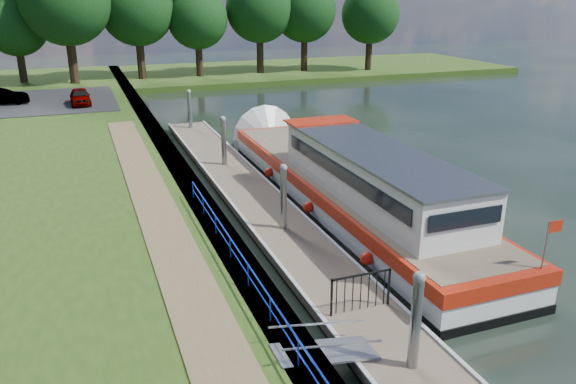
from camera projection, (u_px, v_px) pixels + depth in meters
name	position (u px, v px, depth m)	size (l,w,h in m)	color
ground	(400.00, 368.00, 14.10)	(160.00, 160.00, 0.00)	black
bank_edge	(185.00, 184.00, 26.36)	(1.10, 90.00, 0.78)	#473D2D
far_bank	(251.00, 73.00, 63.84)	(60.00, 18.00, 0.60)	#243F12
footpath	(169.00, 240.00, 19.43)	(1.60, 40.00, 0.05)	brown
carpark	(21.00, 102.00, 43.72)	(14.00, 12.00, 0.06)	black
blue_fence	(258.00, 285.00, 15.40)	(0.04, 18.04, 0.72)	#0C2DBF
pontoon	(250.00, 196.00, 25.51)	(2.50, 30.00, 0.56)	brown
mooring_piles	(249.00, 173.00, 25.14)	(0.30, 27.30, 3.55)	gray
gangway	(325.00, 351.00, 13.72)	(2.58, 1.00, 0.92)	#A5A8AD
gate_panel	(361.00, 287.00, 15.65)	(1.85, 0.05, 1.15)	black
barge	(341.00, 181.00, 24.62)	(4.36, 21.15, 4.78)	black
horizon_trees	(124.00, 3.00, 53.85)	(54.38, 10.03, 12.87)	#332316
car_a	(80.00, 96.00, 42.61)	(1.44, 3.58, 1.22)	#999999
car_b	(2.00, 97.00, 42.50)	(1.31, 3.75, 1.24)	#999999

